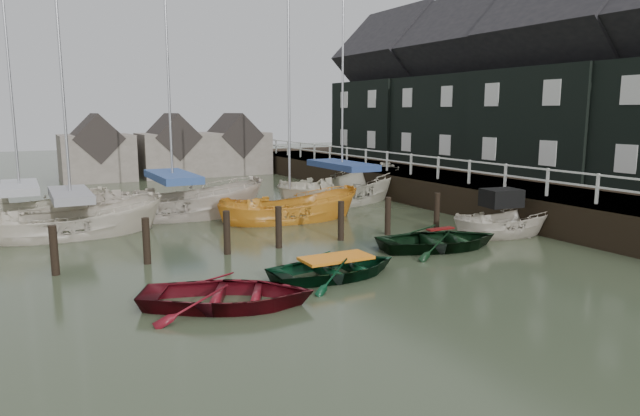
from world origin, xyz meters
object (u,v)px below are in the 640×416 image
sailboat_c (290,220)px  sailboat_d (342,201)px  sailboat_a (73,234)px  rowboat_dkgreen (440,248)px  rowboat_red (228,306)px  sailboat_b (174,216)px  sailboat_e (23,224)px  rowboat_green (336,277)px  motorboat (503,233)px

sailboat_c → sailboat_d: 5.32m
sailboat_a → sailboat_d: 12.81m
rowboat_dkgreen → rowboat_red: bearing=116.6°
sailboat_b → sailboat_e: (-5.79, 1.11, 0.00)m
rowboat_red → sailboat_e: bearing=44.2°
sailboat_d → sailboat_e: bearing=68.6°
rowboat_red → rowboat_dkgreen: (8.10, 2.11, 0.00)m
rowboat_green → motorboat: motorboat is taller
rowboat_dkgreen → rowboat_green: bearing=116.6°
rowboat_red → sailboat_d: (10.17, 12.11, 0.06)m
sailboat_a → rowboat_red: bearing=-166.0°
rowboat_dkgreen → sailboat_e: sailboat_e is taller
sailboat_a → sailboat_c: 8.37m
sailboat_b → sailboat_c: size_ratio=1.14×
sailboat_e → sailboat_b: bearing=-89.9°
motorboat → sailboat_a: bearing=70.0°
sailboat_c → rowboat_red: bearing=151.9°
rowboat_dkgreen → motorboat: 3.35m
rowboat_red → sailboat_e: sailboat_e is taller
sailboat_c → sailboat_e: (-9.91, 4.04, 0.05)m
motorboat → sailboat_e: (-15.49, 10.53, -0.04)m
rowboat_green → sailboat_c: bearing=-16.5°
rowboat_red → sailboat_b: (1.72, 11.95, 0.06)m
rowboat_dkgreen → sailboat_e: 16.37m
rowboat_dkgreen → sailboat_b: sailboat_b is taller
sailboat_c → sailboat_e: sailboat_c is taller
rowboat_dkgreen → sailboat_d: sailboat_d is taller
rowboat_green → sailboat_d: sailboat_d is taller
rowboat_red → sailboat_d: 15.81m
motorboat → sailboat_d: sailboat_d is taller
rowboat_dkgreen → sailboat_a: sailboat_a is taller
rowboat_red → sailboat_d: sailboat_d is taller
sailboat_c → sailboat_e: bearing=72.6°
rowboat_green → rowboat_dkgreen: bearing=-75.2°
sailboat_b → sailboat_d: (8.45, 0.15, 0.00)m
rowboat_green → rowboat_dkgreen: size_ratio=0.90×
sailboat_a → motorboat: bearing=-118.2°
sailboat_a → sailboat_c: size_ratio=1.16×
sailboat_e → sailboat_c: bearing=-101.3°
rowboat_green → rowboat_dkgreen: rowboat_dkgreen is taller
rowboat_dkgreen → sailboat_b: 11.73m
sailboat_d → sailboat_a: bearing=81.7°
rowboat_red → sailboat_b: 12.08m
rowboat_dkgreen → sailboat_c: (-2.25, 6.91, 0.01)m
sailboat_b → sailboat_d: 8.45m
motorboat → sailboat_c: 8.55m
sailboat_b → sailboat_e: bearing=91.0°
sailboat_a → sailboat_c: bearing=-96.8°
motorboat → sailboat_c: (-5.57, 6.48, -0.09)m
motorboat → sailboat_c: size_ratio=0.42×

